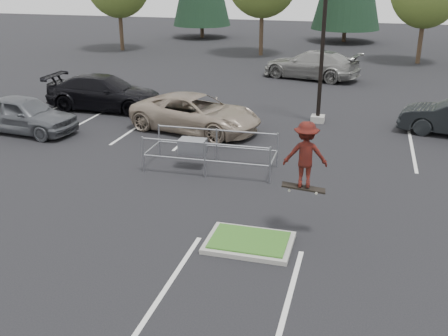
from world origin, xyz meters
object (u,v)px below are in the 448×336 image
(light_pole, at_px, (324,20))
(car_l_black, at_px, (105,93))
(car_l_tan, at_px, (195,113))
(skateboarder, at_px, (305,155))
(cart_corral, at_px, (197,147))
(car_l_grey, at_px, (24,114))
(car_far_silver, at_px, (312,65))

(light_pole, xyz_separation_m, car_l_black, (-10.50, -0.50, -3.71))
(car_l_tan, bearing_deg, light_pole, -47.75)
(light_pole, height_order, skateboarder, light_pole)
(cart_corral, height_order, car_l_grey, car_l_grey)
(light_pole, xyz_separation_m, skateboarder, (0.70, -11.00, -2.33))
(skateboarder, height_order, car_l_black, skateboarder)
(light_pole, distance_m, car_l_grey, 13.53)
(skateboarder, relative_size, car_l_black, 0.32)
(skateboarder, height_order, car_l_grey, skateboarder)
(car_l_black, xyz_separation_m, car_l_grey, (-1.50, -4.50, -0.05))
(light_pole, relative_size, cart_corral, 2.24)
(skateboarder, bearing_deg, car_l_grey, -33.04)
(car_l_tan, xyz_separation_m, car_l_black, (-5.50, 2.30, 0.06))
(light_pole, height_order, car_l_grey, light_pole)
(car_l_grey, bearing_deg, car_l_black, -12.15)
(light_pole, height_order, car_l_black, light_pole)
(skateboarder, relative_size, car_l_grey, 0.40)
(car_l_black, distance_m, car_l_grey, 4.74)
(car_l_tan, distance_m, car_l_grey, 7.34)
(cart_corral, xyz_separation_m, car_l_black, (-6.99, 6.61, 0.05))
(skateboarder, height_order, car_l_tan, skateboarder)
(skateboarder, xyz_separation_m, car_far_silver, (-2.13, 21.00, -1.34))
(car_l_grey, distance_m, car_far_silver, 18.35)
(car_l_tan, height_order, car_l_black, car_l_black)
(car_l_tan, bearing_deg, skateboarder, -132.19)
(skateboarder, bearing_deg, light_pole, -94.11)
(car_l_grey, bearing_deg, skateboarder, -109.00)
(car_l_black, height_order, car_l_grey, car_l_black)
(light_pole, bearing_deg, car_l_black, -177.27)
(skateboarder, xyz_separation_m, car_l_tan, (-5.70, 8.20, -1.43))
(cart_corral, xyz_separation_m, car_l_tan, (-1.49, 4.31, -0.01))
(car_l_tan, bearing_deg, car_l_black, 80.30)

